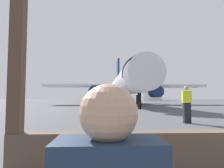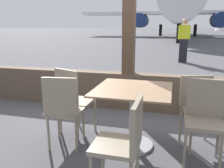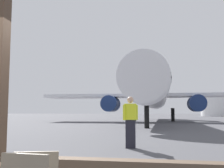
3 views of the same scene
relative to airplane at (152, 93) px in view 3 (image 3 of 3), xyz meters
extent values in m
plane|color=#4C4C51|center=(-1.02, 10.23, -3.45)|extent=(220.00, 220.00, 0.00)
cylinder|color=silver|center=(0.00, 1.22, 0.01)|extent=(3.61, 29.45, 3.61)
cone|color=silver|center=(0.00, -14.80, 0.01)|extent=(3.43, 2.60, 3.43)
cylinder|color=black|center=(0.00, -12.90, 0.16)|extent=(3.68, 0.90, 3.68)
cube|color=silver|center=(-7.15, 0.91, -0.29)|extent=(12.49, 4.20, 0.36)
cube|color=silver|center=(7.15, 0.91, -0.29)|extent=(12.49, 4.20, 0.36)
cylinder|color=navy|center=(-5.01, -0.49, -1.29)|extent=(1.90, 3.20, 1.90)
cylinder|color=navy|center=(5.01, -0.49, -1.29)|extent=(1.90, 3.20, 1.90)
cube|color=navy|center=(0.00, 14.45, 4.22)|extent=(0.36, 4.40, 5.20)
cylinder|color=black|center=(0.00, -12.60, -2.62)|extent=(0.36, 0.36, 1.66)
cylinder|color=black|center=(-2.40, 1.91, -2.62)|extent=(0.44, 0.44, 1.66)
cylinder|color=black|center=(2.40, 1.91, -2.62)|extent=(0.44, 0.44, 1.66)
cube|color=black|center=(0.08, -23.76, -2.98)|extent=(0.32, 0.20, 0.95)
cube|color=yellow|center=(0.08, -23.76, -2.23)|extent=(0.40, 0.22, 0.55)
sphere|color=tan|center=(0.08, -23.76, -1.82)|extent=(0.22, 0.22, 0.22)
cylinder|color=yellow|center=(-0.11, -23.90, -2.25)|extent=(0.09, 0.09, 0.52)
cylinder|color=yellow|center=(0.28, -23.62, -2.25)|extent=(0.09, 0.09, 0.52)
cylinder|color=white|center=(15.43, 44.28, -0.94)|extent=(8.24, 8.24, 5.02)
camera|label=1|loc=(-3.89, -32.90, -2.27)|focal=31.90mm
camera|label=2|loc=(-0.27, -33.73, -1.99)|focal=37.43mm
camera|label=3|loc=(1.17, -33.12, -2.22)|focal=43.94mm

